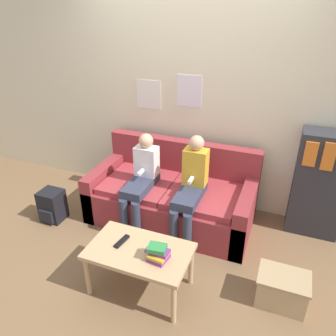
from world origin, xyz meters
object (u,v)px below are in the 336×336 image
object	(u,v)px
tv_remote	(122,241)
bookshelf	(320,184)
coffee_table	(139,255)
person_right	(191,186)
backpack	(52,206)
couch	(173,197)
storage_box	(282,289)
person_left	(141,179)

from	to	relation	value
tv_remote	bookshelf	world-z (taller)	bookshelf
tv_remote	bookshelf	size ratio (longest dim) A/B	0.15
coffee_table	tv_remote	size ratio (longest dim) A/B	4.89
person_right	backpack	size ratio (longest dim) A/B	2.97
person_right	backpack	bearing A→B (deg)	-167.91
tv_remote	coffee_table	bearing A→B (deg)	-0.19
couch	storage_box	distance (m)	1.50
storage_box	backpack	world-z (taller)	backpack
coffee_table	backpack	world-z (taller)	coffee_table
person_left	coffee_table	bearing A→B (deg)	-65.73
couch	person_right	bearing A→B (deg)	-37.23
person_right	tv_remote	world-z (taller)	person_right
couch	coffee_table	size ratio (longest dim) A/B	2.10
coffee_table	person_right	xyz separation A→B (m)	(0.16, 0.88, 0.21)
couch	tv_remote	xyz separation A→B (m)	(-0.06, -1.06, 0.17)
coffee_table	bookshelf	bearing A→B (deg)	46.07
bookshelf	storage_box	distance (m)	1.23
tv_remote	bookshelf	bearing A→B (deg)	50.85
coffee_table	person_right	bearing A→B (deg)	79.87
couch	bookshelf	xyz separation A→B (m)	(1.48, 0.33, 0.30)
coffee_table	bookshelf	xyz separation A→B (m)	(1.37, 1.42, 0.19)
backpack	person_left	bearing A→B (deg)	18.03
person_right	bookshelf	bearing A→B (deg)	24.07
couch	bookshelf	bearing A→B (deg)	12.62
couch	person_right	distance (m)	0.47
person_right	couch	bearing A→B (deg)	142.77
person_right	storage_box	size ratio (longest dim) A/B	2.64
bookshelf	backpack	xyz separation A→B (m)	(-2.74, -0.87, -0.39)
couch	storage_box	size ratio (longest dim) A/B	4.38
backpack	tv_remote	bearing A→B (deg)	-23.64
couch	coffee_table	xyz separation A→B (m)	(0.12, -1.09, 0.11)
person_right	coffee_table	bearing A→B (deg)	-100.13
coffee_table	person_right	world-z (taller)	person_right
couch	bookshelf	distance (m)	1.55
backpack	couch	bearing A→B (deg)	23.12
coffee_table	storage_box	world-z (taller)	coffee_table
backpack	person_right	bearing A→B (deg)	12.09
person_left	storage_box	world-z (taller)	person_left
person_left	storage_box	xyz separation A→B (m)	(1.54, -0.58, -0.42)
person_right	storage_box	bearing A→B (deg)	-30.86
person_left	tv_remote	world-z (taller)	person_left
person_right	storage_box	xyz separation A→B (m)	(0.99, -0.59, -0.44)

